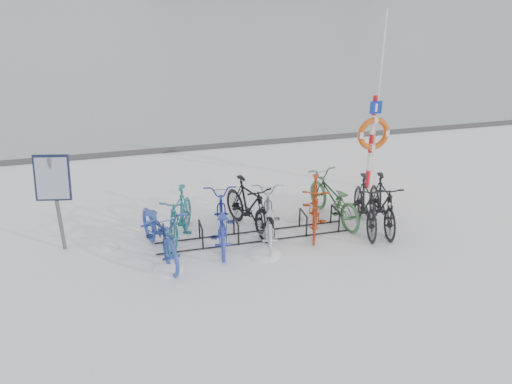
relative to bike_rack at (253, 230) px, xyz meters
name	(u,v)px	position (x,y,z in m)	size (l,w,h in m)	color
ground	(253,238)	(0.00, 0.00, -0.18)	(900.00, 900.00, 0.00)	white
quay_edge	(207,147)	(0.00, 5.90, -0.13)	(400.00, 0.25, 0.10)	#3F3F42
bike_rack	(253,230)	(0.00, 0.00, 0.00)	(4.00, 0.48, 0.46)	black
info_board	(53,183)	(-3.74, 0.47, 1.23)	(0.69, 0.37, 1.96)	#595B5E
lifebuoy_station	(373,134)	(3.45, 1.77, 1.26)	(0.83, 0.23, 4.30)	red
bike_0	(159,229)	(-1.90, -0.23, 0.38)	(0.75, 2.15, 1.13)	#29439E
bike_1	(179,215)	(-1.46, 0.27, 0.38)	(0.53, 1.86, 1.12)	#1D6370
bike_2	(221,219)	(-0.66, 0.00, 0.34)	(0.69, 1.98, 1.04)	#2534A7
bike_3	(249,205)	(0.00, 0.36, 0.40)	(0.55, 1.93, 1.16)	black
bike_4	(268,216)	(0.29, -0.08, 0.33)	(0.68, 1.95, 1.02)	#B1B2BA
bike_5	(315,204)	(1.34, 0.05, 0.40)	(0.54, 1.92, 1.16)	#983010
bike_6	(333,197)	(1.92, 0.43, 0.34)	(0.69, 1.98, 1.04)	#386D3D
bike_7	(366,203)	(2.40, -0.15, 0.39)	(0.54, 1.91, 1.15)	black
bike_8	(383,202)	(2.78, -0.19, 0.39)	(0.54, 1.90, 1.14)	black
snow_drifts	(240,244)	(-0.34, -0.21, -0.18)	(5.96, 1.99, 0.22)	white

